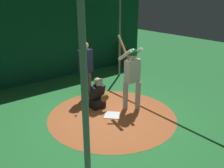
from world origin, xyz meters
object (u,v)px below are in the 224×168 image
Objects in this scene: baseball_0 at (76,115)px; catcher at (98,96)px; home_plate at (112,115)px; batter at (132,73)px; bat_rack at (120,55)px; umpire at (86,67)px.

catcher is at bearing 94.74° from baseball_0.
batter reaches higher than home_plate.
catcher is 0.91× the size of bat_rack.
batter reaches higher than umpire.
bat_rack is (-2.35, 3.43, -0.56)m from umpire.
bat_rack is at bearing 131.37° from catcher.
bat_rack is at bearing 137.03° from home_plate.
umpire is (-1.45, 0.10, 1.04)m from home_plate.
catcher is at bearing -134.30° from batter.
home_plate is 0.40× the size of bat_rack.
home_plate is at bearing 53.34° from baseball_0.
batter reaches higher than catcher.
bat_rack reaches higher than catcher.
batter is 1.16× the size of umpire.
umpire reaches higher than baseball_0.
batter is 29.18× the size of baseball_0.
catcher is at bearing -179.00° from home_plate.
home_plate is 1.01m from baseball_0.
baseball_0 is (-0.63, -1.51, -1.08)m from batter.
catcher is at bearing -48.63° from bat_rack.
catcher is 12.86× the size of baseball_0.
umpire is (-0.78, 0.11, 0.68)m from catcher.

